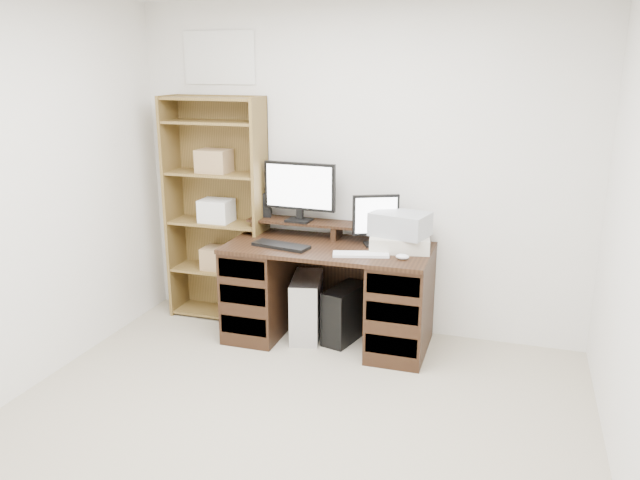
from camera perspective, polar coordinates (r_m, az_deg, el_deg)
The scene contains 14 objects.
room at distance 2.92m, azimuth -6.41°, elevation 0.06°, with size 3.54×4.04×2.54m.
desk at distance 4.69m, azimuth 0.79°, elevation -4.74°, with size 1.50×0.70×0.75m.
riser_shelf at distance 4.74m, azimuth 1.54°, elevation 1.25°, with size 1.40×0.22×0.12m.
monitor_wide at distance 4.75m, azimuth -1.88°, elevation 4.72°, with size 0.57×0.16×0.45m.
monitor_small at distance 4.56m, azimuth 5.12°, elevation 2.03°, with size 0.32×0.19×0.37m.
speaker at distance 4.93m, azimuth -4.93°, elevation 3.23°, with size 0.08×0.08×0.19m, color black.
keyboard_black at distance 4.54m, azimuth -3.59°, elevation -0.51°, with size 0.43×0.14×0.02m, color black.
keyboard_white at distance 4.34m, azimuth 3.76°, elevation -1.32°, with size 0.39×0.12×0.02m, color white.
mouse at distance 4.29m, azimuth 7.55°, elevation -1.53°, with size 0.09×0.06×0.04m, color white.
printer at distance 4.50m, azimuth 7.28°, elevation -0.20°, with size 0.42×0.31×0.10m, color beige.
basket at distance 4.47m, azimuth 7.35°, elevation 1.46°, with size 0.39×0.28×0.17m, color #A4A8AF.
tower_silver at distance 4.82m, azimuth -1.23°, elevation -6.11°, with size 0.21×0.47×0.47m, color silver.
tower_black at distance 4.76m, azimuth 2.29°, elevation -6.75°, with size 0.28×0.45×0.42m.
bookshelf at distance 5.09m, azimuth -9.33°, elevation 2.93°, with size 0.80×0.30×1.80m.
Camera 1 is at (1.16, -2.56, 2.04)m, focal length 35.00 mm.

